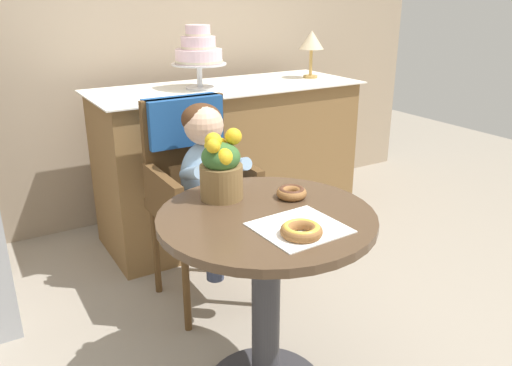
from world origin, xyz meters
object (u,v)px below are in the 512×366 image
(cafe_table, at_px, (266,271))
(table_lamp, at_px, (312,42))
(donut_mid, at_px, (302,230))
(wicker_chair, at_px, (193,168))
(donut_front, at_px, (292,192))
(tiered_cake_stand, at_px, (199,52))
(flower_vase, at_px, (221,167))
(seated_child, at_px, (208,170))

(cafe_table, relative_size, table_lamp, 2.53)
(donut_mid, bearing_deg, wicker_chair, 85.17)
(wicker_chair, bearing_deg, table_lamp, 28.30)
(donut_front, relative_size, tiered_cake_stand, 0.31)
(tiered_cake_stand, bearing_deg, flower_vase, -111.72)
(seated_child, bearing_deg, donut_mid, -95.76)
(cafe_table, distance_m, seated_child, 0.64)
(wicker_chair, distance_m, seated_child, 0.16)
(table_lamp, bearing_deg, flower_vase, -137.47)
(donut_mid, height_order, table_lamp, table_lamp)
(flower_vase, relative_size, tiered_cake_stand, 0.72)
(donut_front, relative_size, table_lamp, 0.37)
(cafe_table, xyz_separation_m, donut_mid, (0.00, -0.19, 0.23))
(tiered_cake_stand, bearing_deg, table_lamp, -0.51)
(donut_front, height_order, flower_vase, flower_vase)
(cafe_table, bearing_deg, wicker_chair, 83.79)
(flower_vase, bearing_deg, cafe_table, -73.22)
(seated_child, bearing_deg, tiered_cake_stand, 66.86)
(wicker_chair, bearing_deg, tiered_cake_stand, 62.69)
(seated_child, xyz_separation_m, tiered_cake_stand, (0.30, 0.69, 0.42))
(donut_front, bearing_deg, donut_mid, -118.97)
(donut_mid, bearing_deg, donut_front, 61.03)
(cafe_table, height_order, flower_vase, flower_vase)
(table_lamp, bearing_deg, tiered_cake_stand, 179.49)
(donut_mid, distance_m, flower_vase, 0.41)
(donut_front, height_order, donut_mid, same)
(flower_vase, distance_m, tiered_cake_stand, 1.21)
(donut_mid, relative_size, table_lamp, 0.44)
(wicker_chair, distance_m, tiered_cake_stand, 0.76)
(wicker_chair, height_order, seated_child, seated_child)
(wicker_chair, xyz_separation_m, donut_mid, (-0.08, -0.96, 0.10))
(donut_mid, distance_m, tiered_cake_stand, 1.58)
(donut_front, bearing_deg, seated_child, 97.19)
(tiered_cake_stand, height_order, table_lamp, tiered_cake_stand)
(wicker_chair, distance_m, table_lamp, 1.27)
(table_lamp, bearing_deg, donut_mid, -127.27)
(wicker_chair, bearing_deg, flower_vase, -102.64)
(flower_vase, xyz_separation_m, table_lamp, (1.19, 1.09, 0.28))
(donut_mid, relative_size, tiered_cake_stand, 0.37)
(wicker_chair, relative_size, donut_front, 8.96)
(table_lamp, bearing_deg, donut_front, -128.89)
(donut_front, xyz_separation_m, flower_vase, (-0.21, 0.12, 0.09))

